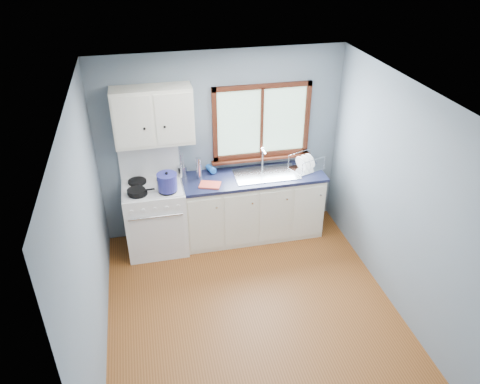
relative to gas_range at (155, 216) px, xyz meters
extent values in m
cube|color=brown|center=(0.95, -1.47, -0.50)|extent=(3.20, 3.60, 0.02)
cube|color=white|center=(0.95, -1.47, 2.02)|extent=(3.20, 3.60, 0.02)
cube|color=slate|center=(0.95, 0.34, 0.76)|extent=(3.20, 0.02, 2.50)
cube|color=slate|center=(0.95, -3.28, 0.76)|extent=(3.20, 0.02, 2.50)
cube|color=slate|center=(-0.66, -1.47, 0.76)|extent=(0.02, 3.60, 2.50)
cube|color=slate|center=(2.56, -1.47, 0.76)|extent=(0.02, 3.60, 2.50)
cube|color=white|center=(0.00, -0.01, -0.03)|extent=(0.76, 0.65, 0.92)
cube|color=white|center=(0.00, 0.30, 0.65)|extent=(0.76, 0.05, 0.44)
cube|color=silver|center=(0.00, -0.01, 0.43)|extent=(0.72, 0.59, 0.01)
cylinder|color=black|center=(-0.18, -0.16, 0.45)|extent=(0.23, 0.23, 0.03)
cylinder|color=black|center=(0.18, -0.16, 0.45)|extent=(0.23, 0.23, 0.03)
cylinder|color=black|center=(-0.18, 0.14, 0.45)|extent=(0.23, 0.23, 0.03)
cylinder|color=black|center=(0.18, 0.14, 0.45)|extent=(0.23, 0.23, 0.03)
cylinder|color=silver|center=(0.00, -0.35, 0.21)|extent=(0.66, 0.02, 0.02)
cube|color=silver|center=(0.00, -0.33, -0.09)|extent=(0.66, 0.01, 0.55)
cube|color=white|center=(1.31, 0.02, -0.05)|extent=(1.85, 0.60, 0.88)
cube|color=black|center=(1.31, 0.04, -0.45)|extent=(1.85, 0.54, 0.08)
cube|color=black|center=(1.31, 0.02, 0.41)|extent=(1.89, 0.64, 0.04)
cube|color=silver|center=(1.49, 0.02, 0.43)|extent=(0.84, 0.46, 0.01)
cube|color=silver|center=(1.29, 0.02, 0.36)|extent=(0.36, 0.40, 0.14)
cube|color=silver|center=(1.69, 0.02, 0.36)|extent=(0.36, 0.40, 0.14)
cylinder|color=silver|center=(1.49, 0.22, 0.57)|extent=(0.02, 0.02, 0.28)
cylinder|color=silver|center=(1.49, 0.15, 0.70)|extent=(0.02, 0.16, 0.02)
sphere|color=silver|center=(1.49, 0.22, 0.71)|extent=(0.04, 0.04, 0.04)
cube|color=#9EC6A8|center=(1.49, 0.32, 1.06)|extent=(1.22, 0.01, 0.92)
cube|color=#481C0F|center=(1.49, 0.30, 1.53)|extent=(1.30, 0.05, 0.06)
cube|color=#481C0F|center=(1.49, 0.30, 0.59)|extent=(1.30, 0.05, 0.06)
cube|color=#481C0F|center=(0.87, 0.30, 1.06)|extent=(0.06, 0.05, 1.00)
cube|color=#481C0F|center=(2.10, 0.30, 1.06)|extent=(0.06, 0.05, 1.00)
cube|color=#481C0F|center=(1.49, 0.30, 1.06)|extent=(0.03, 0.05, 0.92)
cube|color=#481C0F|center=(1.49, 0.27, 0.54)|extent=(1.36, 0.10, 0.03)
cube|color=white|center=(0.10, 0.16, 1.31)|extent=(0.95, 0.32, 0.70)
cube|color=white|center=(-0.14, -0.01, 1.31)|extent=(0.44, 0.01, 0.62)
cube|color=white|center=(0.34, -0.01, 1.31)|extent=(0.44, 0.01, 0.62)
sphere|color=black|center=(-0.02, -0.02, 1.23)|extent=(0.03, 0.03, 0.03)
sphere|color=black|center=(0.22, -0.02, 1.23)|extent=(0.03, 0.03, 0.03)
cylinder|color=black|center=(-0.20, -0.17, 0.49)|extent=(0.23, 0.23, 0.04)
cube|color=black|center=(-0.04, -0.16, 0.49)|extent=(0.13, 0.03, 0.01)
cylinder|color=navy|center=(0.18, -0.17, 0.57)|extent=(0.26, 0.26, 0.20)
cylinder|color=navy|center=(0.18, -0.17, 0.67)|extent=(0.27, 0.27, 0.01)
sphere|color=black|center=(0.18, -0.17, 0.69)|extent=(0.04, 0.04, 0.04)
cylinder|color=silver|center=(0.40, 0.21, 0.50)|extent=(0.15, 0.15, 0.15)
cylinder|color=silver|center=(0.42, 0.21, 0.65)|extent=(0.01, 0.01, 0.21)
cylinder|color=silver|center=(0.39, 0.23, 0.67)|extent=(0.01, 0.01, 0.25)
cylinder|color=silver|center=(0.39, 0.19, 0.64)|extent=(0.01, 0.01, 0.20)
cylinder|color=silver|center=(0.61, 0.10, 0.57)|extent=(0.09, 0.09, 0.29)
imported|color=blue|center=(0.81, 0.16, 0.54)|extent=(0.12, 0.12, 0.23)
cube|color=#ED503C|center=(0.71, -0.12, 0.44)|extent=(0.31, 0.26, 0.02)
cube|color=silver|center=(2.05, 0.05, 0.43)|extent=(0.48, 0.43, 0.01)
cylinder|color=silver|center=(1.92, -0.15, 0.52)|extent=(0.01, 0.01, 0.19)
cylinder|color=silver|center=(2.28, -0.01, 0.52)|extent=(0.01, 0.01, 0.19)
cylinder|color=silver|center=(1.82, 0.12, 0.52)|extent=(0.01, 0.01, 0.19)
cylinder|color=silver|center=(2.18, 0.26, 0.52)|extent=(0.01, 0.01, 0.19)
cylinder|color=silver|center=(2.10, -0.08, 0.62)|extent=(0.36, 0.14, 0.01)
cylinder|color=silver|center=(2.00, 0.19, 0.62)|extent=(0.36, 0.14, 0.01)
cylinder|color=white|center=(1.96, 0.02, 0.53)|extent=(0.13, 0.22, 0.21)
cylinder|color=white|center=(2.03, 0.05, 0.53)|extent=(0.13, 0.22, 0.21)
cylinder|color=white|center=(2.10, 0.07, 0.53)|extent=(0.13, 0.22, 0.21)
camera|label=1|loc=(-0.04, -5.20, 3.35)|focal=35.00mm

